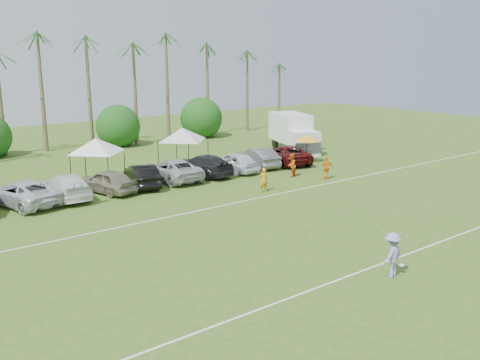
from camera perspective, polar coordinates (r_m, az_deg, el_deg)
ground at (r=22.86m, az=16.65°, el=-10.91°), size 120.00×120.00×0.00m
field_lines at (r=27.84m, az=3.15°, el=-5.91°), size 80.00×12.10×0.01m
palm_tree_4 at (r=51.56m, az=-23.29°, el=10.38°), size 2.40×2.40×8.90m
palm_tree_5 at (r=52.72m, az=-19.10°, el=11.72°), size 2.40×2.40×9.90m
palm_tree_6 at (r=54.16m, az=-15.08°, el=12.92°), size 2.40×2.40×10.90m
palm_tree_7 at (r=55.86m, az=-11.25°, el=13.98°), size 2.40×2.40×11.90m
palm_tree_8 at (r=58.31m, az=-6.67°, el=11.57°), size 2.40×2.40×8.90m
palm_tree_9 at (r=61.04m, az=-2.58°, el=12.53°), size 2.40×2.40×9.90m
palm_tree_10 at (r=64.06m, az=1.16°, el=13.35°), size 2.40×2.40×10.90m
palm_tree_11 at (r=66.66m, az=3.92°, el=14.05°), size 2.40×2.40×11.90m
bush_tree_2 at (r=56.37m, az=-13.16°, el=5.45°), size 4.00×4.00×4.00m
bush_tree_3 at (r=61.18m, az=-4.60°, el=6.35°), size 4.00×4.00×4.00m
sideline_player_a at (r=36.29m, az=2.53°, el=0.01°), size 0.70×0.58×1.65m
sideline_player_b at (r=40.84m, az=5.51°, el=1.58°), size 1.08×0.98×1.80m
sideline_player_c at (r=40.46m, az=9.20°, el=1.31°), size 1.10×0.74×1.74m
box_truck at (r=51.89m, az=5.74°, el=5.18°), size 4.74×7.30×3.52m
canopy_tent_left at (r=40.48m, az=-15.15°, el=4.32°), size 4.56×4.56×3.69m
canopy_tent_right at (r=44.59m, az=-6.17°, el=5.56°), size 4.63×4.63×3.75m
market_umbrella at (r=46.16m, az=7.15°, el=4.44°), size 2.13×2.13×2.37m
frisbee_player at (r=23.45m, az=15.91°, el=-7.69°), size 1.34×0.86×1.93m
parked_car_2 at (r=35.62m, az=-22.18°, el=-1.28°), size 3.96×6.20×1.59m
parked_car_3 at (r=36.42m, az=-18.11°, el=-0.65°), size 2.45×5.57×1.59m
parked_car_4 at (r=37.10m, az=-14.03°, el=-0.13°), size 3.09×5.01×1.59m
parked_car_5 at (r=38.34m, az=-10.41°, el=0.48°), size 2.83×5.10×1.59m
parked_car_6 at (r=39.93m, az=-7.23°, el=1.11°), size 2.86×5.82×1.59m
parked_car_7 at (r=41.29m, az=-3.96°, el=1.59°), size 2.78×5.68×1.59m
parked_car_8 at (r=42.47m, az=-0.58°, el=1.95°), size 2.05×4.74×1.59m
parked_car_9 at (r=44.41m, az=1.91°, el=2.44°), size 2.46×5.04×1.59m
parked_car_10 at (r=45.88m, az=4.83°, el=2.75°), size 3.95×6.20×1.59m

